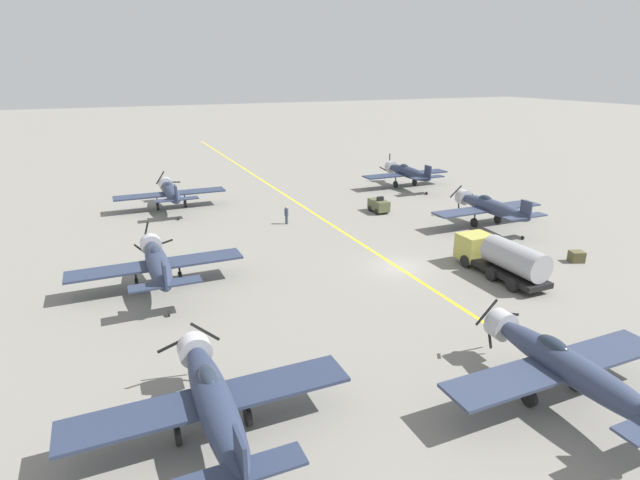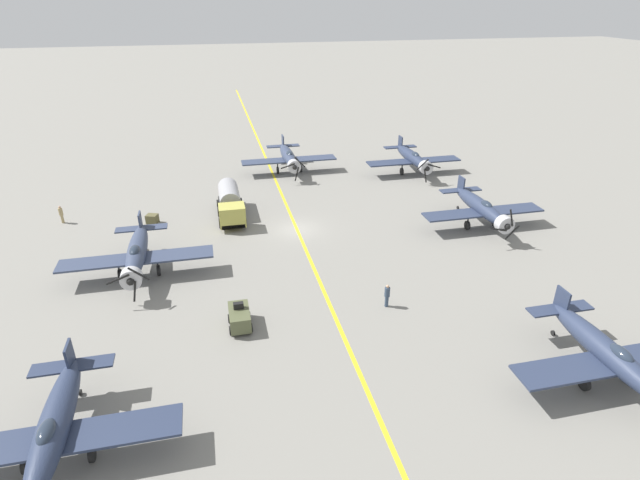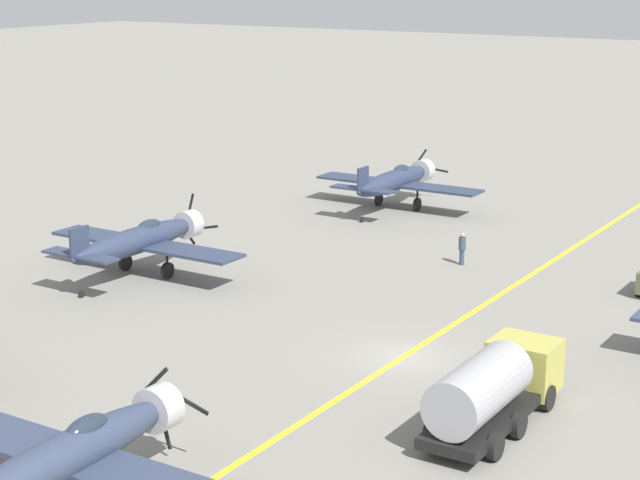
{
  "view_description": "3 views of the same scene",
  "coord_description": "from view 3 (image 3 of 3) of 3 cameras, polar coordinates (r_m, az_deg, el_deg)",
  "views": [
    {
      "loc": [
        -20.33,
        -31.0,
        14.81
      ],
      "look_at": [
        -4.87,
        4.3,
        1.62
      ],
      "focal_mm": 28.0,
      "sensor_mm": 36.0,
      "label": 1
    },
    {
      "loc": [
        7.58,
        43.64,
        20.86
      ],
      "look_at": [
        -0.56,
        7.75,
        2.53
      ],
      "focal_mm": 28.0,
      "sensor_mm": 36.0,
      "label": 2
    },
    {
      "loc": [
        20.02,
        -38.4,
        16.4
      ],
      "look_at": [
        -8.1,
        6.13,
        2.74
      ],
      "focal_mm": 60.0,
      "sensor_mm": 36.0,
      "label": 3
    }
  ],
  "objects": [
    {
      "name": "ground_plane",
      "position": [
        46.3,
        4.45,
        -6.25
      ],
      "size": [
        400.0,
        400.0,
        0.0
      ],
      "primitive_type": "plane",
      "color": "gray"
    },
    {
      "name": "airplane_near_center",
      "position": [
        33.76,
        -13.15,
        -11.09
      ],
      "size": [
        12.0,
        9.98,
        3.65
      ],
      "rotation": [
        0.0,
        0.0,
        0.2
      ],
      "color": "#323C56",
      "rests_on": "ground"
    },
    {
      "name": "ground_crew_walking",
      "position": [
        60.22,
        7.59,
        -0.4
      ],
      "size": [
        0.4,
        0.4,
        1.84
      ],
      "color": "#334256",
      "rests_on": "ground"
    },
    {
      "name": "fuel_tanker",
      "position": [
        39.56,
        9.25,
        -7.77
      ],
      "size": [
        2.68,
        8.0,
        2.98
      ],
      "color": "black",
      "rests_on": "ground"
    },
    {
      "name": "airplane_mid_left",
      "position": [
        58.11,
        -9.54,
        0.0
      ],
      "size": [
        12.0,
        9.98,
        3.74
      ],
      "rotation": [
        0.0,
        0.0,
        -0.29
      ],
      "color": "#2C3750",
      "rests_on": "ground"
    },
    {
      "name": "airplane_far_left",
      "position": [
        73.3,
        4.06,
        3.19
      ],
      "size": [
        12.0,
        9.98,
        3.65
      ],
      "rotation": [
        0.0,
        0.0,
        -0.27
      ],
      "color": "#2A354E",
      "rests_on": "ground"
    },
    {
      "name": "taxiway_stripe",
      "position": [
        46.3,
        4.45,
        -6.24
      ],
      "size": [
        0.3,
        160.0,
        0.01
      ],
      "primitive_type": "cube",
      "color": "yellow",
      "rests_on": "ground"
    }
  ]
}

